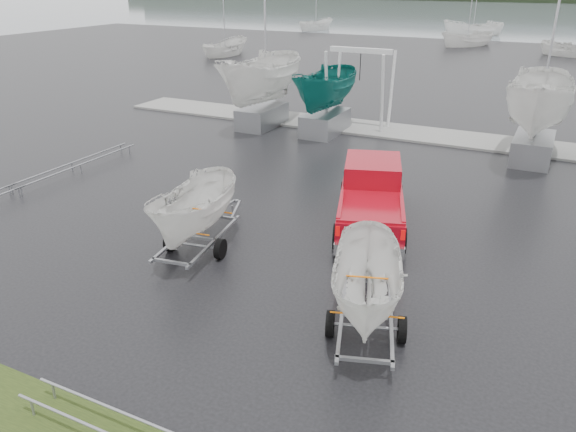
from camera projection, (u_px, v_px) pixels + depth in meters
The scene contains 16 objects.
ground_plane at pixel (254, 219), 18.81m from camera, with size 120.00×120.00×0.00m, color black.
lake at pixel (527, 19), 101.08m from camera, with size 300.00×300.00×0.00m, color slate.
dock at pixel (376, 129), 29.48m from camera, with size 30.00×3.00×0.12m, color gray.
pickup_truck at pixel (371, 193), 18.25m from camera, with size 3.61×6.07×1.91m.
trailer_hitched at pixel (372, 232), 11.85m from camera, with size 2.22×3.79×4.69m.
trailer_parked at pixel (193, 167), 15.58m from camera, with size 1.89×3.74×4.82m.
boat_hoist at pixel (360, 77), 28.86m from camera, with size 3.30×2.18×4.12m.
keelboat_0 at pixel (261, 43), 28.46m from camera, with size 2.72×3.20×10.90m.
keelboat_1 at pixel (327, 65), 27.52m from camera, with size 2.19×3.20×6.93m.
keelboat_2 at pixel (548, 60), 22.99m from camera, with size 2.71×3.20×10.89m.
mast_rack_0 at pixel (76, 164), 23.15m from camera, with size 0.56×6.50×0.06m.
moored_boat_0 at pixel (226, 55), 56.38m from camera, with size 2.62×2.68×11.35m.
moored_boat_1 at pixel (466, 46), 63.34m from camera, with size 3.78×3.79×11.53m.
moored_boat_2 at pixel (574, 57), 55.47m from camera, with size 3.05×3.00×11.36m.
moored_boat_4 at pixel (316, 30), 81.74m from camera, with size 3.15×3.19×11.21m.
moored_boat_5 at pixel (472, 35), 74.65m from camera, with size 4.02×3.98×11.98m.
Camera 1 is at (8.65, -14.93, 7.57)m, focal length 35.00 mm.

